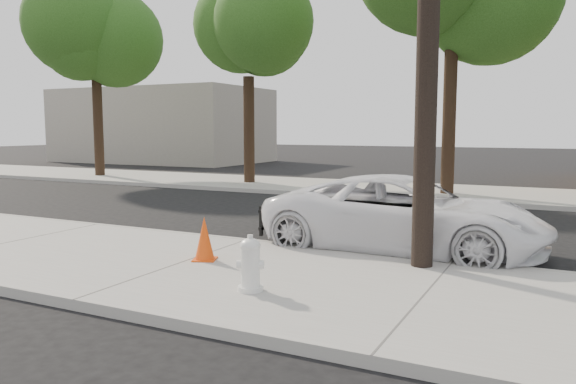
% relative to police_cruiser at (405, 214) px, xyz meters
% --- Properties ---
extents(ground, '(120.00, 120.00, 0.00)m').
position_rel_police_cruiser_xyz_m(ground, '(-2.92, 1.21, -0.73)').
color(ground, black).
rests_on(ground, ground).
extents(near_sidewalk, '(90.00, 4.40, 0.15)m').
position_rel_police_cruiser_xyz_m(near_sidewalk, '(-2.92, -3.09, -0.65)').
color(near_sidewalk, gray).
rests_on(near_sidewalk, ground).
extents(far_sidewalk, '(90.00, 5.00, 0.15)m').
position_rel_police_cruiser_xyz_m(far_sidewalk, '(-2.92, 9.71, -0.65)').
color(far_sidewalk, gray).
rests_on(far_sidewalk, ground).
extents(curb_near, '(90.00, 0.12, 0.16)m').
position_rel_police_cruiser_xyz_m(curb_near, '(-2.92, -0.89, -0.65)').
color(curb_near, '#9E9B93').
rests_on(curb_near, ground).
extents(building_far, '(14.00, 8.00, 5.00)m').
position_rel_police_cruiser_xyz_m(building_far, '(-22.92, 21.21, 1.77)').
color(building_far, gray).
rests_on(building_far, ground).
extents(tree_a, '(4.65, 4.50, 9.00)m').
position_rel_police_cruiser_xyz_m(tree_a, '(-16.72, 9.06, 5.80)').
color(tree_a, black).
rests_on(tree_a, far_sidewalk).
extents(tree_b, '(4.34, 4.20, 8.45)m').
position_rel_police_cruiser_xyz_m(tree_b, '(-8.73, 9.27, 5.42)').
color(tree_b, black).
rests_on(tree_b, far_sidewalk).
extents(police_cruiser, '(5.29, 2.51, 1.46)m').
position_rel_police_cruiser_xyz_m(police_cruiser, '(0.00, 0.00, 0.00)').
color(police_cruiser, white).
rests_on(police_cruiser, ground).
extents(fire_hydrant, '(0.39, 0.35, 0.72)m').
position_rel_police_cruiser_xyz_m(fire_hydrant, '(-1.08, -3.92, -0.23)').
color(fire_hydrant, silver).
rests_on(fire_hydrant, near_sidewalk).
extents(traffic_cone, '(0.49, 0.49, 0.73)m').
position_rel_police_cruiser_xyz_m(traffic_cone, '(-2.67, -2.71, -0.23)').
color(traffic_cone, '#E4440C').
rests_on(traffic_cone, near_sidewalk).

